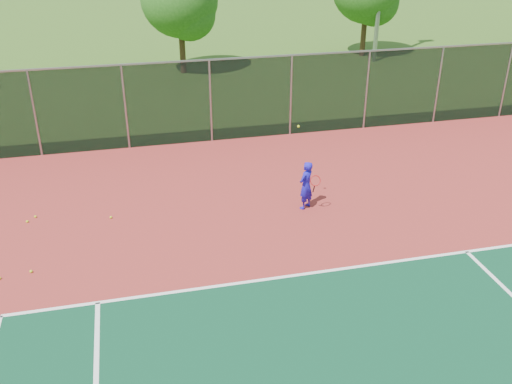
# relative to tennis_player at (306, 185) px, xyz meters

# --- Properties ---
(ground) EXTENTS (120.00, 120.00, 0.00)m
(ground) POSITION_rel_tennis_player_xyz_m (1.24, -6.19, -0.74)
(ground) COLOR #2E5217
(ground) RESTS_ON ground
(court_apron) EXTENTS (30.00, 20.00, 0.02)m
(court_apron) POSITION_rel_tennis_player_xyz_m (1.24, -4.19, -0.73)
(court_apron) COLOR maroon
(court_apron) RESTS_ON ground
(fence_back) EXTENTS (30.00, 0.06, 3.03)m
(fence_back) POSITION_rel_tennis_player_xyz_m (1.24, 5.81, 0.83)
(fence_back) COLOR black
(fence_back) RESTS_ON court_apron
(tennis_player) EXTENTS (0.62, 0.71, 2.50)m
(tennis_player) POSITION_rel_tennis_player_xyz_m (0.00, 0.00, 0.00)
(tennis_player) COLOR #1B13B8
(tennis_player) RESTS_ON court_apron
(practice_ball_0) EXTENTS (0.07, 0.07, 0.07)m
(practice_ball_0) POSITION_rel_tennis_player_xyz_m (-7.69, 0.91, -0.68)
(practice_ball_0) COLOR #C0D919
(practice_ball_0) RESTS_ON court_apron
(practice_ball_2) EXTENTS (0.07, 0.07, 0.07)m
(practice_ball_2) POSITION_rel_tennis_player_xyz_m (-7.31, -1.63, -0.68)
(practice_ball_2) COLOR #C0D919
(practice_ball_2) RESTS_ON court_apron
(practice_ball_4) EXTENTS (0.07, 0.07, 0.07)m
(practice_ball_4) POSITION_rel_tennis_player_xyz_m (-7.50, 1.14, -0.68)
(practice_ball_4) COLOR #C0D919
(practice_ball_4) RESTS_ON court_apron
(practice_ball_5) EXTENTS (0.07, 0.07, 0.07)m
(practice_ball_5) POSITION_rel_tennis_player_xyz_m (-5.45, 0.62, -0.68)
(practice_ball_5) COLOR #C0D919
(practice_ball_5) RESTS_ON court_apron
(tree_back_left) EXTENTS (3.86, 3.86, 5.67)m
(tree_back_left) POSITION_rel_tennis_player_xyz_m (-1.54, 15.66, 2.82)
(tree_back_left) COLOR #342212
(tree_back_left) RESTS_ON ground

